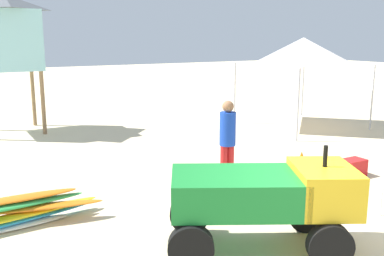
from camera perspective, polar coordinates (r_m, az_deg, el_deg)
The scene contains 8 objects.
ground at distance 6.70m, azimuth 15.84°, elevation -15.00°, with size 80.00×80.00×0.00m, color beige.
utility_cart at distance 6.32m, azimuth 9.36°, elevation -8.57°, with size 2.81×2.26×1.50m.
surfboard_pile at distance 7.62m, azimuth -21.85°, elevation -10.09°, with size 2.69×0.89×0.48m.
lifeguard_near_center at distance 8.81m, azimuth 4.57°, elevation -1.20°, with size 0.32×0.32×1.73m.
popup_canopy at distance 14.99m, azimuth 14.03°, elevation 9.59°, with size 3.16×3.16×2.91m.
lifeguard_tower at distance 14.77m, azimuth -22.71°, elevation 11.23°, with size 1.98×1.98×4.18m.
traffic_cone_near at distance 9.92m, azimuth 13.82°, elevation -4.40°, with size 0.37×0.37×0.53m, color orange.
cooler_box at distance 10.21m, azimuth 19.94°, elevation -4.79°, with size 0.51×0.36×0.37m, color red.
Camera 1 is at (-4.37, -4.12, 2.96)m, focal length 41.63 mm.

